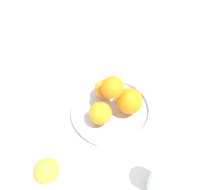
{
  "coord_description": "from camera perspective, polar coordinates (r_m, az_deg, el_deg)",
  "views": [
    {
      "loc": [
        -0.13,
        0.39,
        0.63
      ],
      "look_at": [
        0.0,
        0.0,
        0.1
      ],
      "focal_mm": 35.0,
      "sensor_mm": 36.0,
      "label": 1
    }
  ],
  "objects": [
    {
      "name": "napkin_folded",
      "position": [
        0.81,
        21.92,
        -3.55
      ],
      "size": [
        0.22,
        0.22,
        0.01
      ],
      "primitive_type": "cube",
      "rotation": [
        0.0,
        0.0,
        0.43
      ],
      "color": "white",
      "rests_on": "ground_plane"
    },
    {
      "name": "drinking_glass",
      "position": [
        0.61,
        12.7,
        -20.84
      ],
      "size": [
        0.06,
        0.06,
        0.12
      ],
      "primitive_type": "cylinder",
      "color": "silver",
      "rests_on": "ground_plane"
    },
    {
      "name": "ground_plane",
      "position": [
        0.75,
        0.0,
        -4.46
      ],
      "size": [
        4.0,
        4.0,
        0.0
      ],
      "primitive_type": "plane",
      "color": "silver"
    },
    {
      "name": "stray_orange",
      "position": [
        0.65,
        -16.62,
        -18.36
      ],
      "size": [
        0.07,
        0.07,
        0.07
      ],
      "primitive_type": "sphere",
      "color": "orange",
      "rests_on": "ground_plane"
    },
    {
      "name": "orange_pile",
      "position": [
        0.68,
        0.69,
        -0.48
      ],
      "size": [
        0.17,
        0.16,
        0.13
      ],
      "color": "orange",
      "rests_on": "fruit_bowl"
    },
    {
      "name": "fruit_bowl",
      "position": [
        0.74,
        0.0,
        -3.81
      ],
      "size": [
        0.28,
        0.28,
        0.03
      ],
      "color": "silver",
      "rests_on": "ground_plane"
    }
  ]
}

